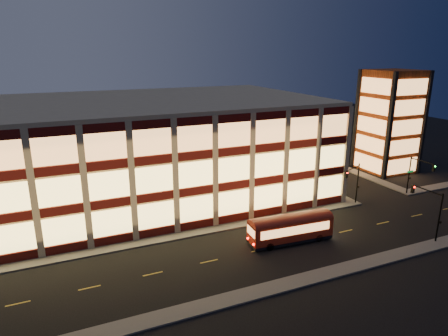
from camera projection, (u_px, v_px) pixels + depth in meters
name	position (u px, v px, depth m)	size (l,w,h in m)	color
ground	(206.00, 235.00, 47.85)	(200.00, 200.00, 0.00)	black
sidewalk_office_south	(180.00, 235.00, 47.55)	(54.00, 2.00, 0.15)	#514F4C
sidewalk_office_east	(291.00, 173.00, 71.64)	(2.00, 30.00, 0.15)	#514F4C
sidewalk_tower_south	(435.00, 187.00, 64.18)	(14.00, 2.00, 0.15)	#514F4C
sidewalk_tower_west	(340.00, 166.00, 75.90)	(2.00, 30.00, 0.15)	#514F4C
sidewalk_near	(258.00, 292.00, 36.43)	(100.00, 2.00, 0.15)	#514F4C
office_building	(146.00, 148.00, 59.50)	(50.45, 30.45, 14.50)	tan
stair_tower	(389.00, 122.00, 71.24)	(8.60, 8.60, 18.00)	#8C3814
traffic_signal_far	(354.00, 178.00, 55.48)	(3.79, 1.87, 6.00)	black
traffic_signal_right	(418.00, 171.00, 59.10)	(1.20, 4.37, 6.00)	black
traffic_signal_near	(430.00, 205.00, 46.09)	(0.32, 4.45, 6.00)	black
trolley_bus	(291.00, 227.00, 45.63)	(9.99, 3.14, 3.34)	maroon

